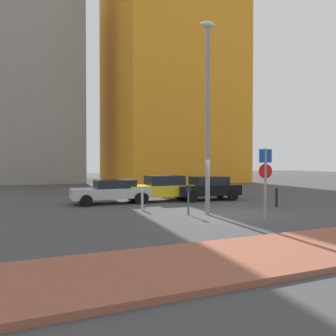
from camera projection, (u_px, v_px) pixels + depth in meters
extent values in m
plane|color=#424244|center=(228.00, 214.00, 15.09)|extent=(120.00, 120.00, 0.00)
cube|color=#B7BABF|center=(111.00, 193.00, 18.95)|extent=(4.42, 1.78, 0.58)
cube|color=black|center=(115.00, 184.00, 19.03)|extent=(2.23, 1.61, 0.47)
cylinder|color=black|center=(86.00, 201.00, 17.59)|extent=(0.64, 0.23, 0.64)
cylinder|color=black|center=(82.00, 198.00, 19.19)|extent=(0.64, 0.23, 0.64)
cylinder|color=black|center=(140.00, 198.00, 18.72)|extent=(0.64, 0.23, 0.64)
cylinder|color=black|center=(132.00, 196.00, 20.32)|extent=(0.64, 0.23, 0.64)
cube|color=gold|center=(162.00, 190.00, 20.16)|extent=(4.37, 1.89, 0.67)
cube|color=black|center=(164.00, 180.00, 20.22)|extent=(2.18, 1.69, 0.57)
cylinder|color=black|center=(143.00, 198.00, 18.80)|extent=(0.65, 0.24, 0.64)
cylinder|color=black|center=(134.00, 195.00, 20.46)|extent=(0.65, 0.24, 0.64)
cylinder|color=black|center=(190.00, 196.00, 19.88)|extent=(0.65, 0.24, 0.64)
cylinder|color=black|center=(178.00, 194.00, 21.54)|extent=(0.65, 0.24, 0.64)
cube|color=black|center=(207.00, 190.00, 20.71)|extent=(4.15, 1.94, 0.63)
cube|color=black|center=(209.00, 181.00, 20.75)|extent=(2.25, 1.68, 0.52)
cylinder|color=black|center=(192.00, 197.00, 19.47)|extent=(0.65, 0.26, 0.64)
cylinder|color=black|center=(182.00, 194.00, 21.06)|extent=(0.65, 0.26, 0.64)
cylinder|color=black|center=(233.00, 195.00, 20.38)|extent=(0.65, 0.26, 0.64)
cylinder|color=black|center=(220.00, 193.00, 21.97)|extent=(0.65, 0.26, 0.64)
cylinder|color=gray|center=(265.00, 184.00, 13.53)|extent=(0.10, 0.10, 2.95)
cube|color=#1447B7|center=(265.00, 156.00, 13.51)|extent=(0.55, 0.13, 0.55)
cylinder|color=red|center=(265.00, 171.00, 13.52)|extent=(0.60, 0.13, 0.60)
cylinder|color=#4C4C51|center=(188.00, 203.00, 14.85)|extent=(0.08, 0.08, 1.07)
cube|color=black|center=(188.00, 188.00, 14.83)|extent=(0.18, 0.14, 0.28)
cylinder|color=gray|center=(208.00, 122.00, 14.88)|extent=(0.20, 0.20, 8.42)
ellipsoid|color=silver|center=(208.00, 25.00, 14.80)|extent=(0.70, 0.36, 0.30)
cylinder|color=#B7B7BC|center=(142.00, 200.00, 16.40)|extent=(0.12, 0.12, 1.02)
cylinder|color=black|center=(277.00, 197.00, 17.57)|extent=(0.13, 0.13, 1.00)
cube|color=orange|center=(168.00, 77.00, 43.13)|extent=(14.53, 16.60, 27.13)
cube|color=gray|center=(29.00, 76.00, 39.16)|extent=(11.61, 11.09, 25.33)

